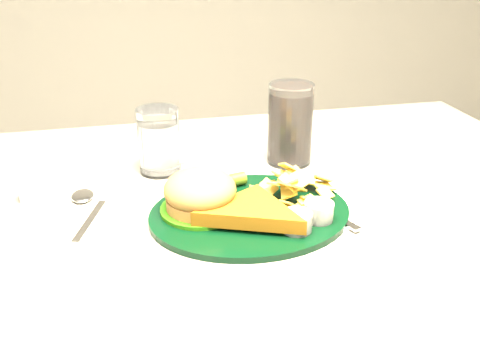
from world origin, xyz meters
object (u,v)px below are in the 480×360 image
at_px(dinner_plate, 250,196).
at_px(fork_napkin, 324,209).
at_px(cola_glass, 290,124).
at_px(water_glass, 159,141).

distance_m(dinner_plate, fork_napkin, 0.11).
height_order(cola_glass, fork_napkin, cola_glass).
relative_size(dinner_plate, cola_glass, 2.06).
height_order(dinner_plate, fork_napkin, dinner_plate).
relative_size(dinner_plate, water_glass, 2.63).
bearing_deg(dinner_plate, cola_glass, 54.10).
bearing_deg(dinner_plate, water_glass, 117.63).
height_order(water_glass, fork_napkin, water_glass).
bearing_deg(cola_glass, water_glass, 177.60).
relative_size(water_glass, fork_napkin, 0.67).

